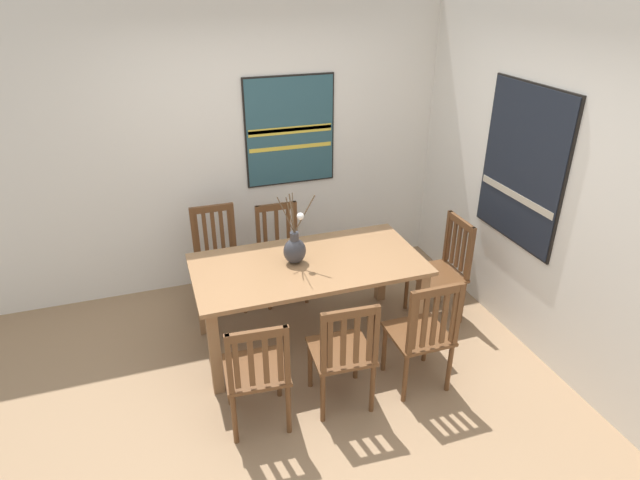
{
  "coord_description": "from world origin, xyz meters",
  "views": [
    {
      "loc": [
        -0.99,
        -2.95,
        2.82
      ],
      "look_at": [
        0.2,
        0.57,
        0.93
      ],
      "focal_mm": 29.79,
      "sensor_mm": 36.0,
      "label": 1
    }
  ],
  "objects_px": {
    "chair_1": "(423,333)",
    "chair_5": "(218,257)",
    "centerpiece_vase": "(295,249)",
    "chair_0": "(257,371)",
    "painting_on_back_wall": "(290,131)",
    "painting_on_side_wall": "(523,166)",
    "dining_table": "(308,274)",
    "chair_2": "(343,352)",
    "chair_3": "(443,268)",
    "chair_4": "(281,251)"
  },
  "relations": [
    {
      "from": "dining_table",
      "to": "centerpiece_vase",
      "type": "xyz_separation_m",
      "value": [
        -0.1,
        0.03,
        0.23
      ]
    },
    {
      "from": "dining_table",
      "to": "painting_on_back_wall",
      "type": "distance_m",
      "value": 1.5
    },
    {
      "from": "dining_table",
      "to": "centerpiece_vase",
      "type": "height_order",
      "value": "centerpiece_vase"
    },
    {
      "from": "centerpiece_vase",
      "to": "painting_on_side_wall",
      "type": "xyz_separation_m",
      "value": [
        1.79,
        -0.29,
        0.58
      ]
    },
    {
      "from": "chair_3",
      "to": "chair_4",
      "type": "height_order",
      "value": "chair_3"
    },
    {
      "from": "centerpiece_vase",
      "to": "chair_2",
      "type": "distance_m",
      "value": 0.94
    },
    {
      "from": "dining_table",
      "to": "painting_on_side_wall",
      "type": "height_order",
      "value": "painting_on_side_wall"
    },
    {
      "from": "chair_4",
      "to": "painting_on_side_wall",
      "type": "distance_m",
      "value": 2.24
    },
    {
      "from": "chair_2",
      "to": "painting_on_back_wall",
      "type": "height_order",
      "value": "painting_on_back_wall"
    },
    {
      "from": "painting_on_side_wall",
      "to": "chair_5",
      "type": "bearing_deg",
      "value": 155.16
    },
    {
      "from": "painting_on_side_wall",
      "to": "chair_0",
      "type": "bearing_deg",
      "value": -166.7
    },
    {
      "from": "centerpiece_vase",
      "to": "painting_on_side_wall",
      "type": "bearing_deg",
      "value": -9.28
    },
    {
      "from": "chair_0",
      "to": "chair_5",
      "type": "distance_m",
      "value": 1.61
    },
    {
      "from": "chair_0",
      "to": "chair_3",
      "type": "xyz_separation_m",
      "value": [
        1.85,
        0.78,
        0.02
      ]
    },
    {
      "from": "chair_1",
      "to": "chair_5",
      "type": "xyz_separation_m",
      "value": [
        -1.23,
        1.62,
        -0.0
      ]
    },
    {
      "from": "dining_table",
      "to": "chair_5",
      "type": "xyz_separation_m",
      "value": [
        -0.62,
        0.81,
        -0.15
      ]
    },
    {
      "from": "dining_table",
      "to": "chair_0",
      "type": "bearing_deg",
      "value": -127.16
    },
    {
      "from": "chair_1",
      "to": "chair_5",
      "type": "bearing_deg",
      "value": 127.17
    },
    {
      "from": "chair_1",
      "to": "chair_2",
      "type": "relative_size",
      "value": 1.04
    },
    {
      "from": "painting_on_back_wall",
      "to": "chair_3",
      "type": "bearing_deg",
      "value": -50.81
    },
    {
      "from": "chair_5",
      "to": "painting_on_back_wall",
      "type": "height_order",
      "value": "painting_on_back_wall"
    },
    {
      "from": "centerpiece_vase",
      "to": "chair_2",
      "type": "bearing_deg",
      "value": -83.55
    },
    {
      "from": "dining_table",
      "to": "chair_5",
      "type": "relative_size",
      "value": 1.93
    },
    {
      "from": "chair_0",
      "to": "chair_4",
      "type": "relative_size",
      "value": 1.0
    },
    {
      "from": "chair_0",
      "to": "chair_2",
      "type": "distance_m",
      "value": 0.61
    },
    {
      "from": "chair_3",
      "to": "painting_on_back_wall",
      "type": "relative_size",
      "value": 0.91
    },
    {
      "from": "chair_2",
      "to": "chair_4",
      "type": "bearing_deg",
      "value": 90.89
    },
    {
      "from": "dining_table",
      "to": "painting_on_back_wall",
      "type": "relative_size",
      "value": 1.77
    },
    {
      "from": "centerpiece_vase",
      "to": "chair_5",
      "type": "relative_size",
      "value": 0.69
    },
    {
      "from": "chair_0",
      "to": "chair_5",
      "type": "relative_size",
      "value": 0.94
    },
    {
      "from": "dining_table",
      "to": "chair_3",
      "type": "distance_m",
      "value": 1.25
    },
    {
      "from": "painting_on_back_wall",
      "to": "painting_on_side_wall",
      "type": "height_order",
      "value": "painting_on_side_wall"
    },
    {
      "from": "chair_5",
      "to": "painting_on_side_wall",
      "type": "xyz_separation_m",
      "value": [
        2.31,
        -1.07,
        0.96
      ]
    },
    {
      "from": "chair_0",
      "to": "painting_on_back_wall",
      "type": "xyz_separation_m",
      "value": [
        0.83,
        2.03,
        1.01
      ]
    },
    {
      "from": "chair_5",
      "to": "chair_4",
      "type": "bearing_deg",
      "value": -3.11
    },
    {
      "from": "chair_4",
      "to": "chair_2",
      "type": "bearing_deg",
      "value": -89.11
    },
    {
      "from": "chair_1",
      "to": "painting_on_back_wall",
      "type": "relative_size",
      "value": 0.92
    },
    {
      "from": "dining_table",
      "to": "chair_1",
      "type": "relative_size",
      "value": 1.93
    },
    {
      "from": "chair_1",
      "to": "chair_3",
      "type": "xyz_separation_m",
      "value": [
        0.62,
        0.78,
        -0.0
      ]
    },
    {
      "from": "chair_3",
      "to": "painting_on_side_wall",
      "type": "xyz_separation_m",
      "value": [
        0.46,
        -0.23,
        0.96
      ]
    },
    {
      "from": "chair_4",
      "to": "chair_3",
      "type": "bearing_deg",
      "value": -32.46
    },
    {
      "from": "chair_3",
      "to": "chair_5",
      "type": "relative_size",
      "value": 0.99
    },
    {
      "from": "chair_4",
      "to": "painting_on_back_wall",
      "type": "relative_size",
      "value": 0.86
    },
    {
      "from": "chair_0",
      "to": "centerpiece_vase",
      "type": "bearing_deg",
      "value": 58.51
    },
    {
      "from": "dining_table",
      "to": "chair_1",
      "type": "bearing_deg",
      "value": -52.99
    },
    {
      "from": "centerpiece_vase",
      "to": "chair_1",
      "type": "distance_m",
      "value": 1.17
    },
    {
      "from": "chair_3",
      "to": "chair_1",
      "type": "bearing_deg",
      "value": -128.56
    },
    {
      "from": "dining_table",
      "to": "chair_5",
      "type": "bearing_deg",
      "value": 127.32
    },
    {
      "from": "dining_table",
      "to": "chair_4",
      "type": "distance_m",
      "value": 0.8
    },
    {
      "from": "chair_1",
      "to": "chair_5",
      "type": "height_order",
      "value": "same"
    }
  ]
}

